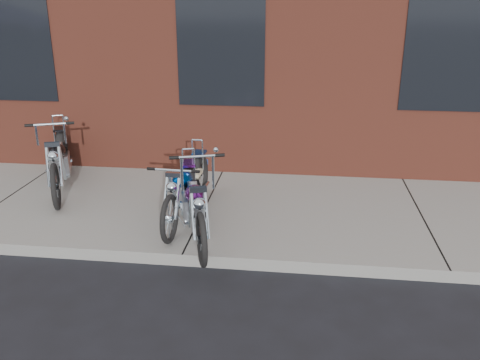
# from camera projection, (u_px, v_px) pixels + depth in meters

# --- Properties ---
(ground) EXTENTS (120.00, 120.00, 0.00)m
(ground) POSITION_uv_depth(u_px,v_px,m) (183.00, 266.00, 5.94)
(ground) COLOR black
(ground) RESTS_ON ground
(sidewalk) EXTENTS (22.00, 3.00, 0.15)m
(sidewalk) POSITION_uv_depth(u_px,v_px,m) (206.00, 210.00, 7.31)
(sidewalk) COLOR gray
(sidewalk) RESTS_ON ground
(chopper_purple) EXTENTS (0.81, 2.08, 1.21)m
(chopper_purple) POSITION_uv_depth(u_px,v_px,m) (194.00, 205.00, 6.28)
(chopper_purple) COLOR black
(chopper_purple) RESTS_ON sidewalk
(chopper_blue) EXTENTS (0.51, 2.10, 0.91)m
(chopper_blue) POSITION_uv_depth(u_px,v_px,m) (187.00, 190.00, 6.80)
(chopper_blue) COLOR black
(chopper_blue) RESTS_ON sidewalk
(chopper_third) EXTENTS (0.99, 2.20, 1.18)m
(chopper_third) POSITION_uv_depth(u_px,v_px,m) (59.00, 162.00, 7.82)
(chopper_third) COLOR black
(chopper_third) RESTS_ON sidewalk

